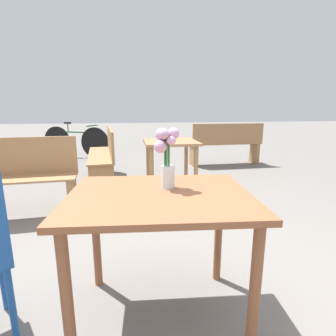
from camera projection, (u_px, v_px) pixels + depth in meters
ground_plane at (161, 315)px, 1.49m from camera, size 40.00×40.00×0.00m
table_front at (160, 213)px, 1.35m from camera, size 0.98×0.81×0.73m
flower_vase at (167, 155)px, 1.38m from camera, size 0.13×0.12×0.32m
bench_middle at (105, 153)px, 4.08m from camera, size 0.49×1.62×0.85m
bench_far at (226, 143)px, 5.33m from camera, size 1.48×0.38×0.85m
table_back at (170, 153)px, 3.23m from camera, size 0.65×0.66×0.76m
bicycle at (76, 141)px, 6.25m from camera, size 1.60×0.80×0.82m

